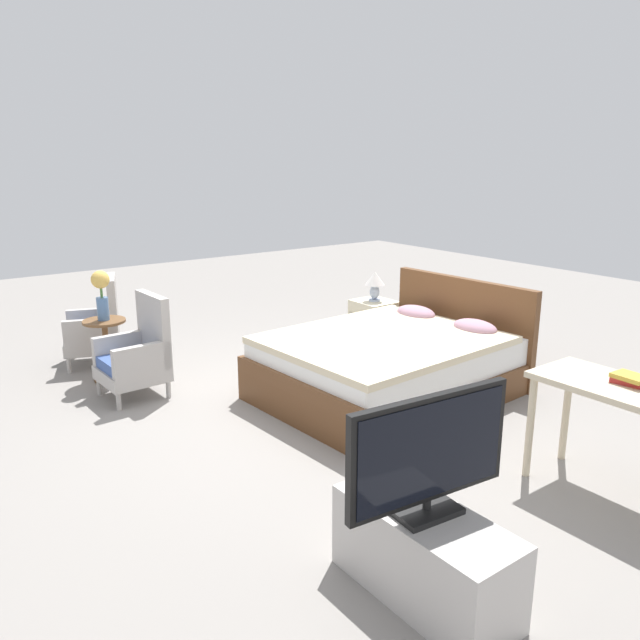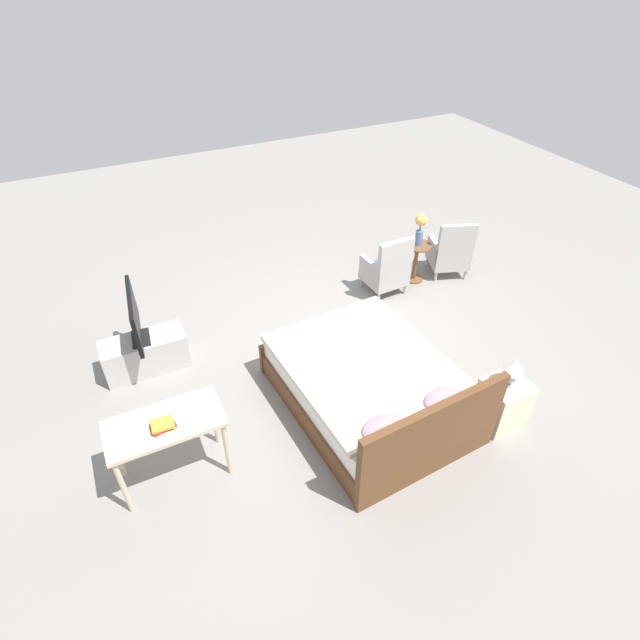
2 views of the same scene
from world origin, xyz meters
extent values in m
plane|color=gray|center=(0.00, 0.00, 0.00)|extent=(16.00, 16.00, 0.00)
cube|color=brown|center=(0.14, 0.86, 0.14)|extent=(1.72, 2.25, 0.28)
cube|color=white|center=(0.14, 0.86, 0.40)|extent=(1.65, 2.16, 0.24)
cube|color=beige|center=(0.14, 0.77, 0.55)|extent=(1.69, 1.99, 0.06)
cube|color=brown|center=(0.07, 1.90, 0.48)|extent=(1.63, 0.18, 0.96)
cube|color=brown|center=(0.20, -0.19, 0.20)|extent=(1.63, 0.16, 0.40)
ellipsoid|color=#B28499|center=(-0.27, 1.59, 0.59)|extent=(0.46, 0.31, 0.14)
ellipsoid|color=#B28499|center=(0.45, 1.63, 0.59)|extent=(0.46, 0.31, 0.14)
cylinder|color=#ADA8A3|center=(-2.66, -1.14, 0.08)|extent=(0.04, 0.04, 0.16)
cylinder|color=#ADA8A3|center=(-2.23, -1.30, 0.08)|extent=(0.04, 0.04, 0.16)
cylinder|color=#ADA8A3|center=(-2.51, -0.71, 0.08)|extent=(0.04, 0.04, 0.16)
cylinder|color=#ADA8A3|center=(-2.08, -0.86, 0.08)|extent=(0.04, 0.04, 0.16)
cube|color=#ADA8A3|center=(-2.37, -1.00, 0.22)|extent=(0.69, 0.69, 0.12)
cube|color=#3D5693|center=(-2.37, -1.00, 0.33)|extent=(0.63, 0.63, 0.10)
cube|color=#ADA8A3|center=(-2.29, -0.79, 0.60)|extent=(0.54, 0.26, 0.64)
cube|color=#ADA8A3|center=(-2.59, -0.92, 0.41)|extent=(0.24, 0.51, 0.26)
cube|color=#ADA8A3|center=(-2.15, -1.08, 0.41)|extent=(0.24, 0.51, 0.26)
cylinder|color=#ADA8A3|center=(-1.45, -1.24, 0.08)|extent=(0.04, 0.04, 0.16)
cylinder|color=#ADA8A3|center=(-0.99, -1.22, 0.08)|extent=(0.04, 0.04, 0.16)
cylinder|color=#ADA8A3|center=(-1.47, -0.78, 0.08)|extent=(0.04, 0.04, 0.16)
cylinder|color=#ADA8A3|center=(-1.01, -0.76, 0.08)|extent=(0.04, 0.04, 0.16)
cube|color=#ADA8A3|center=(-1.23, -1.00, 0.22)|extent=(0.56, 0.56, 0.12)
cube|color=#3D5693|center=(-1.23, -1.00, 0.33)|extent=(0.52, 0.52, 0.10)
cube|color=#ADA8A3|center=(-1.24, -0.77, 0.60)|extent=(0.54, 0.10, 0.64)
cube|color=#ADA8A3|center=(-1.46, -1.01, 0.41)|extent=(0.09, 0.52, 0.26)
cube|color=#ADA8A3|center=(-0.99, -0.99, 0.41)|extent=(0.09, 0.52, 0.26)
cylinder|color=brown|center=(-1.80, -1.04, 0.01)|extent=(0.28, 0.28, 0.03)
cylinder|color=brown|center=(-1.80, -1.04, 0.30)|extent=(0.06, 0.06, 0.55)
cylinder|color=brown|center=(-1.80, -1.04, 0.59)|extent=(0.40, 0.40, 0.02)
cylinder|color=#4C709E|center=(-1.80, -1.04, 0.71)|extent=(0.11, 0.11, 0.22)
cylinder|color=#477538|center=(-1.80, -1.04, 0.87)|extent=(0.02, 0.02, 0.10)
sphere|color=#E0B251|center=(-1.80, -1.04, 1.00)|extent=(0.17, 0.17, 0.17)
cube|color=beige|center=(-1.01, 1.69, 0.28)|extent=(0.44, 0.40, 0.56)
cube|color=#B3AB8E|center=(-1.01, 1.49, 0.39)|extent=(0.37, 0.01, 0.09)
cylinder|color=#9EADC6|center=(-1.01, 1.69, 0.57)|extent=(0.13, 0.13, 0.02)
ellipsoid|color=#9EADC6|center=(-1.01, 1.69, 0.66)|extent=(0.11, 0.11, 0.16)
cone|color=silver|center=(-1.01, 1.69, 0.82)|extent=(0.22, 0.22, 0.15)
cube|color=#B7B2AD|center=(2.21, -0.81, 0.23)|extent=(0.96, 0.40, 0.46)
cube|color=black|center=(2.21, -0.81, 0.47)|extent=(0.23, 0.34, 0.03)
cylinder|color=black|center=(2.21, -0.81, 0.51)|extent=(0.04, 0.04, 0.05)
cube|color=black|center=(2.21, -0.81, 0.80)|extent=(0.13, 0.91, 0.53)
cube|color=black|center=(2.24, -0.81, 0.80)|extent=(0.09, 0.84, 0.47)
cylinder|color=beige|center=(1.78, 0.63, 0.36)|extent=(0.05, 0.05, 0.71)
cylinder|color=beige|center=(2.72, 0.63, 0.36)|extent=(0.05, 0.05, 0.71)
cylinder|color=beige|center=(1.78, 1.05, 0.36)|extent=(0.05, 0.05, 0.71)
cylinder|color=beige|center=(2.72, 1.05, 0.36)|extent=(0.05, 0.05, 0.71)
cube|color=beige|center=(2.25, 0.84, 0.73)|extent=(1.04, 0.52, 0.04)
cube|color=#AD2823|center=(2.27, 0.90, 0.77)|extent=(0.22, 0.16, 0.03)
cube|color=#B79333|center=(2.27, 0.90, 0.80)|extent=(0.20, 0.16, 0.03)
camera|label=1|loc=(4.04, -2.80, 2.12)|focal=35.00mm
camera|label=2|loc=(2.30, 4.09, 4.17)|focal=28.00mm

